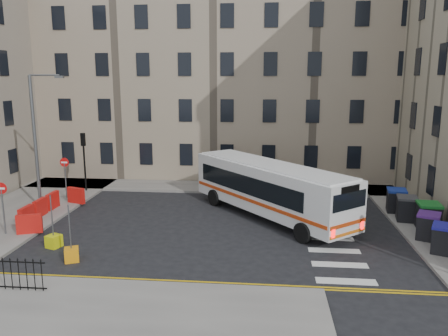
% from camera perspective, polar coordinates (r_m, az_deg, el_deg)
% --- Properties ---
extents(ground, '(120.00, 120.00, 0.00)m').
position_cam_1_polar(ground, '(23.92, 3.59, -7.84)').
color(ground, black).
rests_on(ground, ground).
extents(pavement_north, '(36.00, 3.20, 0.15)m').
position_cam_1_polar(pavement_north, '(32.82, -6.40, -2.37)').
color(pavement_north, slate).
rests_on(pavement_north, ground).
extents(pavement_east, '(2.40, 26.00, 0.15)m').
position_cam_1_polar(pavement_east, '(28.91, 22.09, -5.09)').
color(pavement_east, slate).
rests_on(pavement_east, ground).
extents(pavement_west, '(6.00, 22.00, 0.15)m').
position_cam_1_polar(pavement_west, '(28.86, -25.47, -5.41)').
color(pavement_west, slate).
rests_on(pavement_west, ground).
extents(pavement_sw, '(20.00, 6.00, 0.15)m').
position_cam_1_polar(pavement_sw, '(16.70, -23.92, -17.60)').
color(pavement_sw, slate).
rests_on(pavement_sw, ground).
extents(terrace_north, '(38.30, 10.80, 17.20)m').
position_cam_1_polar(terrace_north, '(38.83, -6.03, 12.51)').
color(terrace_north, gray).
rests_on(terrace_north, ground).
extents(traffic_light_nw, '(0.28, 0.22, 4.10)m').
position_cam_1_polar(traffic_light_nw, '(32.11, -17.84, 1.92)').
color(traffic_light_nw, black).
rests_on(traffic_light_nw, pavement_west).
extents(streetlamp, '(0.50, 0.22, 8.14)m').
position_cam_1_polar(streetlamp, '(28.35, -23.45, 3.31)').
color(streetlamp, '#595B5E').
rests_on(streetlamp, pavement_west).
extents(no_entry_north, '(0.60, 0.08, 3.00)m').
position_cam_1_polar(no_entry_north, '(30.67, -20.07, -0.17)').
color(no_entry_north, '#595B5E').
rests_on(no_entry_north, pavement_west).
extents(no_entry_south, '(0.60, 0.08, 3.00)m').
position_cam_1_polar(no_entry_south, '(24.71, -27.00, -3.45)').
color(no_entry_south, '#595B5E').
rests_on(no_entry_south, pavement_west).
extents(roadworks_barriers, '(1.66, 6.26, 1.00)m').
position_cam_1_polar(roadworks_barriers, '(27.24, -22.20, -4.84)').
color(roadworks_barriers, red).
rests_on(roadworks_barriers, pavement_west).
extents(bus, '(9.38, 10.42, 3.12)m').
position_cam_1_polar(bus, '(25.31, 5.95, -2.53)').
color(bus, silver).
rests_on(bus, ground).
extents(wheelie_bin_a, '(1.42, 1.49, 1.30)m').
position_cam_1_polar(wheelie_bin_a, '(22.47, 26.78, -8.24)').
color(wheelie_bin_a, black).
rests_on(wheelie_bin_a, pavement_east).
extents(wheelie_bin_b, '(1.42, 1.50, 1.30)m').
position_cam_1_polar(wheelie_bin_b, '(23.97, 25.11, -6.88)').
color(wheelie_bin_b, black).
rests_on(wheelie_bin_b, pavement_east).
extents(wheelie_bin_c, '(1.23, 1.38, 1.42)m').
position_cam_1_polar(wheelie_bin_c, '(25.45, 25.13, -5.71)').
color(wheelie_bin_c, black).
rests_on(wheelie_bin_c, pavement_east).
extents(wheelie_bin_d, '(1.28, 1.41, 1.36)m').
position_cam_1_polar(wheelie_bin_d, '(26.55, 22.75, -4.88)').
color(wheelie_bin_d, black).
rests_on(wheelie_bin_d, pavement_east).
extents(wheelie_bin_e, '(1.27, 1.40, 1.37)m').
position_cam_1_polar(wheelie_bin_e, '(28.02, 21.58, -3.95)').
color(wheelie_bin_e, black).
rests_on(wheelie_bin_e, pavement_east).
extents(bollard_yellow, '(0.77, 0.77, 0.60)m').
position_cam_1_polar(bollard_yellow, '(22.73, -21.34, -8.90)').
color(bollard_yellow, '#CACD0B').
rests_on(bollard_yellow, ground).
extents(bollard_chevron, '(0.79, 0.79, 0.60)m').
position_cam_1_polar(bollard_chevron, '(20.82, -19.28, -10.63)').
color(bollard_chevron, orange).
rests_on(bollard_chevron, ground).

